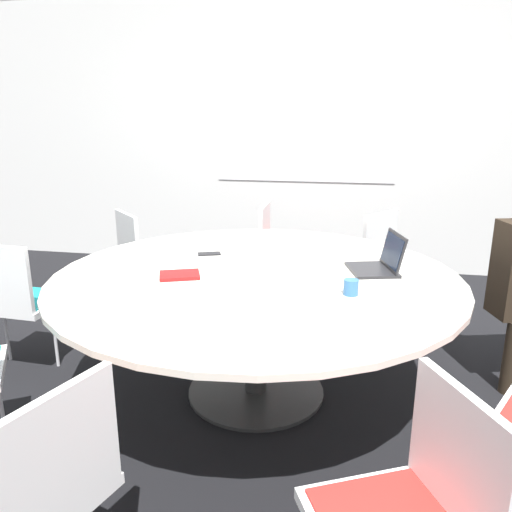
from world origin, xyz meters
The scene contains 14 objects.
ground_plane centered at (0.00, 0.00, 0.00)m, with size 16.00×16.00×0.00m, color black.
wall_back centered at (0.00, 2.61, 1.35)m, with size 8.00×0.07×2.70m.
conference_table centered at (0.00, 0.00, 0.64)m, with size 2.20×2.20×0.73m.
chair_1 centered at (0.82, 1.25, 0.50)m, with size 0.60×0.60×0.84m.
chair_2 centered at (-0.09, 1.49, 0.50)m, with size 0.43×0.45×0.84m.
chair_3 centered at (-1.10, 1.02, 0.50)m, with size 0.61×0.61×0.84m.
chair_4 centered at (-1.50, 0.01, 0.50)m, with size 0.46×0.44×0.84m.
chair_6 centered at (-0.39, -1.44, 0.50)m, with size 0.53×0.55×0.84m.
chair_7 centered at (0.71, -1.32, 0.50)m, with size 0.57×0.58×0.84m.
laptop centered at (0.66, 0.18, 0.78)m, with size 0.32×0.34×0.21m.
spiral_notebook centered at (-0.39, -0.13, 0.74)m, with size 0.25×0.22×0.02m.
coffee_cup centered at (0.51, -0.24, 0.76)m, with size 0.07×0.07×0.08m.
cell_phone centered at (-0.36, 0.33, 0.73)m, with size 0.16×0.11×0.01m.
handbag centered at (-0.41, 1.49, 0.14)m, with size 0.36×0.16×0.28m.
Camera 1 is at (0.49, -2.54, 1.56)m, focal length 35.00 mm.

